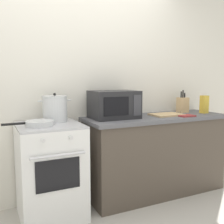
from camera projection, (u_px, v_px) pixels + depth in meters
back_wall at (97, 87)px, 3.11m from camera, size 4.40×0.10×2.50m
lower_cabinet_right at (156, 156)px, 3.15m from camera, size 1.64×0.56×0.88m
countertop_right at (157, 118)px, 3.09m from camera, size 1.70×0.60×0.04m
stove at (51, 171)px, 2.60m from camera, size 0.60×0.64×0.92m
stock_pot at (55, 109)px, 2.67m from camera, size 0.33×0.25×0.29m
frying_pan at (39, 123)px, 2.44m from camera, size 0.46×0.26×0.05m
microwave at (114, 104)px, 2.90m from camera, size 0.50×0.37×0.30m
cutting_board at (166, 115)px, 3.12m from camera, size 0.36×0.26×0.02m
knife_block at (183, 105)px, 3.39m from camera, size 0.13×0.10×0.28m
pasta_box at (204, 104)px, 3.32m from camera, size 0.08×0.08×0.22m
oven_mitt at (186, 116)px, 3.05m from camera, size 0.18×0.14×0.02m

